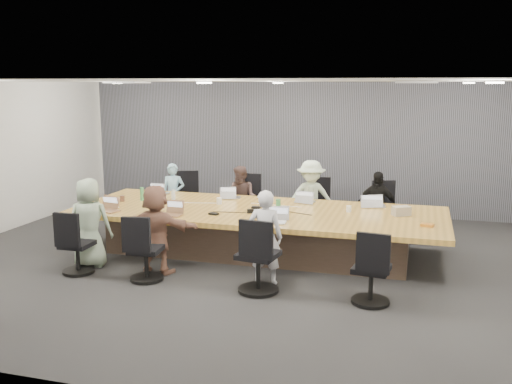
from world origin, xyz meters
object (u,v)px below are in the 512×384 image
(person_4, at_px, (89,223))
(canvas_bag, at_px, (401,211))
(chair_4, at_px, (77,249))
(chair_6, at_px, (258,261))
(chair_1, at_px, (247,205))
(stapler, at_px, (253,211))
(chair_0, at_px, (181,201))
(snack_packet, at_px, (427,225))
(laptop_0, at_px, (161,193))
(person_2, at_px, (311,198))
(bottle_clear, at_px, (173,195))
(person_1, at_px, (242,199))
(bottle_green_left, at_px, (142,194))
(mug_brown, at_px, (122,198))
(person_3, at_px, (377,206))
(person_5, at_px, (156,229))
(laptop_1, at_px, (232,197))
(chair_5, at_px, (146,255))
(laptop_5, at_px, (172,215))
(person_6, at_px, (265,237))
(laptop_2, at_px, (305,202))
(chair_7, at_px, (371,275))
(conference_table, at_px, (258,230))
(person_0, at_px, (173,195))
(laptop_4, at_px, (108,211))
(laptop_3, at_px, (374,206))
(chair_3, at_px, (378,214))
(bottle_green_right, at_px, (278,207))
(chair_2, at_px, (314,210))

(person_4, relative_size, canvas_bag, 5.12)
(chair_4, xyz_separation_m, chair_6, (2.77, 0.00, 0.07))
(chair_1, xyz_separation_m, stapler, (0.70, -1.97, 0.36))
(chair_0, distance_m, snack_packet, 5.21)
(laptop_0, distance_m, person_2, 2.79)
(person_4, distance_m, bottle_clear, 1.72)
(person_1, bearing_deg, bottle_green_left, -129.14)
(mug_brown, bearing_deg, person_3, 17.84)
(chair_1, relative_size, bottle_clear, 3.91)
(person_3, bearing_deg, person_5, -126.40)
(person_3, bearing_deg, laptop_1, -156.35)
(person_2, relative_size, person_4, 1.02)
(mug_brown, bearing_deg, person_2, 24.02)
(chair_6, relative_size, stapler, 4.91)
(person_3, bearing_deg, chair_5, -122.91)
(laptop_5, xyz_separation_m, person_6, (1.66, -0.55, -0.08))
(person_4, relative_size, laptop_5, 4.76)
(laptop_0, height_order, person_1, person_1)
(person_2, xyz_separation_m, laptop_2, (0.00, -0.55, 0.05))
(chair_1, height_order, chair_7, chair_1)
(conference_table, height_order, stapler, stapler)
(chair_1, relative_size, laptop_5, 2.89)
(person_0, height_order, bottle_green_left, person_0)
(chair_1, distance_m, bottle_green_left, 2.18)
(laptop_0, distance_m, laptop_4, 1.61)
(laptop_3, relative_size, person_4, 0.26)
(person_1, relative_size, bottle_green_left, 5.25)
(chair_7, height_order, laptop_0, chair_7)
(person_0, bearing_deg, laptop_1, -32.53)
(laptop_4, bearing_deg, snack_packet, 17.70)
(chair_4, xyz_separation_m, person_1, (1.57, 3.05, 0.26))
(canvas_bag, bearing_deg, laptop_4, -167.32)
(person_0, bearing_deg, laptop_4, -105.50)
(laptop_0, relative_size, bottle_clear, 1.34)
(person_6, xyz_separation_m, mug_brown, (-2.95, 1.33, 0.12))
(chair_6, distance_m, chair_7, 1.49)
(laptop_5, height_order, person_6, person_6)
(snack_packet, bearing_deg, chair_4, -165.09)
(chair_3, bearing_deg, bottle_green_right, 35.98)
(chair_1, distance_m, canvas_bag, 3.34)
(person_1, bearing_deg, person_4, -109.40)
(chair_2, relative_size, person_3, 0.65)
(conference_table, height_order, bottle_clear, bottle_clear)
(laptop_4, height_order, stapler, stapler)
(chair_3, xyz_separation_m, chair_5, (-2.97, -3.40, -0.02))
(chair_7, height_order, person_2, person_2)
(chair_5, xyz_separation_m, person_3, (2.97, 3.05, 0.25))
(chair_3, height_order, snack_packet, chair_3)
(laptop_0, bearing_deg, person_6, 142.04)
(chair_7, distance_m, laptop_1, 3.69)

